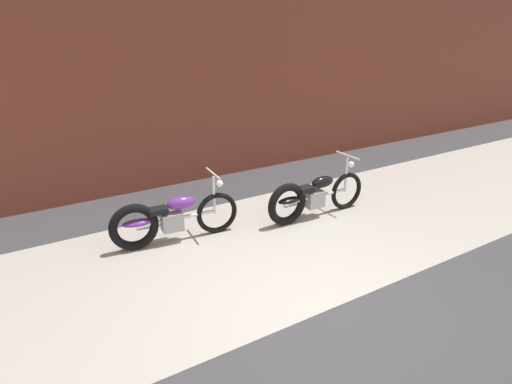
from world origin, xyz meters
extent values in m
plane|color=#38383A|center=(0.00, 0.00, 0.00)|extent=(80.00, 80.00, 0.00)
cube|color=#9E998E|center=(0.00, 1.75, 0.00)|extent=(36.00, 3.50, 0.01)
cube|color=brown|center=(0.00, 5.20, 3.04)|extent=(36.00, 0.50, 6.07)
torus|color=black|center=(-0.13, 2.51, 0.34)|extent=(0.68, 0.15, 0.68)
torus|color=black|center=(-1.43, 2.64, 0.36)|extent=(0.74, 0.20, 0.73)
cylinder|color=silver|center=(-0.78, 2.57, 0.38)|extent=(1.23, 0.18, 0.06)
cube|color=#99999E|center=(-0.86, 2.58, 0.34)|extent=(0.34, 0.25, 0.28)
ellipsoid|color=#6B2D93|center=(-0.70, 2.57, 0.62)|extent=(0.46, 0.23, 0.20)
ellipsoid|color=#6B2D93|center=(-1.38, 2.63, 0.42)|extent=(0.46, 0.22, 0.10)
cube|color=black|center=(-1.06, 2.60, 0.56)|extent=(0.30, 0.23, 0.08)
cylinder|color=silver|center=(-0.17, 2.51, 0.65)|extent=(0.05, 0.05, 0.62)
cylinder|color=silver|center=(-0.17, 2.51, 1.01)|extent=(0.09, 0.58, 0.03)
sphere|color=white|center=(-0.07, 2.51, 0.83)|extent=(0.11, 0.11, 0.11)
cylinder|color=silver|center=(-1.08, 2.75, 0.26)|extent=(0.55, 0.11, 0.06)
torus|color=black|center=(2.29, 2.16, 0.34)|extent=(0.68, 0.08, 0.68)
torus|color=black|center=(0.99, 2.17, 0.36)|extent=(0.73, 0.14, 0.73)
cylinder|color=silver|center=(1.64, 2.16, 0.38)|extent=(1.24, 0.06, 0.06)
cube|color=#99999E|center=(1.56, 2.16, 0.34)|extent=(0.32, 0.22, 0.28)
ellipsoid|color=black|center=(1.72, 2.16, 0.62)|extent=(0.44, 0.19, 0.20)
ellipsoid|color=black|center=(1.04, 2.17, 0.42)|extent=(0.44, 0.18, 0.10)
cube|color=black|center=(1.36, 2.17, 0.56)|extent=(0.28, 0.20, 0.08)
cylinder|color=silver|center=(2.25, 2.16, 0.65)|extent=(0.04, 0.04, 0.62)
cylinder|color=silver|center=(2.25, 2.16, 1.01)|extent=(0.04, 0.58, 0.03)
sphere|color=white|center=(2.35, 2.16, 0.83)|extent=(0.11, 0.11, 0.11)
cylinder|color=silver|center=(1.32, 2.32, 0.26)|extent=(0.55, 0.06, 0.06)
camera|label=1|loc=(-2.89, -3.19, 3.18)|focal=30.48mm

